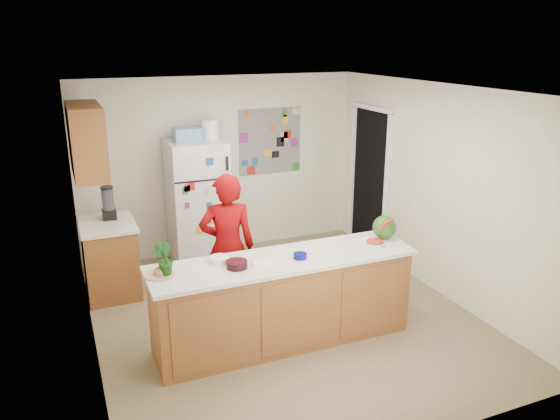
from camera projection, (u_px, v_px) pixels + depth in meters
name	position (u px, v px, depth m)	size (l,w,h in m)	color
floor	(283.00, 316.00, 6.15)	(4.00, 4.50, 0.02)	brown
wall_back	(221.00, 165.00, 7.76)	(4.00, 0.02, 2.50)	beige
wall_left	(82.00, 235.00, 5.03)	(0.02, 4.50, 2.50)	beige
wall_right	(437.00, 190.00, 6.51)	(0.02, 4.50, 2.50)	beige
ceiling	(283.00, 88.00, 5.39)	(4.00, 4.50, 0.02)	white
doorway	(370.00, 181.00, 7.85)	(0.03, 0.85, 2.04)	black
peninsula_base	(284.00, 302.00, 5.50)	(2.60, 0.62, 0.88)	brown
peninsula_top	(284.00, 260.00, 5.36)	(2.68, 0.70, 0.04)	silver
side_counter_base	(110.00, 260.00, 6.58)	(0.60, 0.80, 0.86)	brown
side_counter_top	(107.00, 224.00, 6.45)	(0.64, 0.84, 0.04)	silver
upper_cabinets	(86.00, 140.00, 6.05)	(0.35, 1.00, 0.80)	brown
refrigerator	(198.00, 203.00, 7.38)	(0.75, 0.70, 1.70)	silver
fridge_top_bin	(187.00, 134.00, 7.06)	(0.35, 0.28, 0.18)	#5999B2
photo_collage	(270.00, 141.00, 7.92)	(0.95, 0.01, 0.95)	slate
person	(228.00, 247.00, 5.89)	(0.60, 0.39, 1.65)	#750406
blender_appliance	(108.00, 204.00, 6.52)	(0.14, 0.14, 0.38)	black
cutting_board	(380.00, 240.00, 5.82)	(0.39, 0.29, 0.01)	white
watermelon	(385.00, 227.00, 5.82)	(0.25, 0.25, 0.25)	#244F0E
watermelon_slice	(375.00, 241.00, 5.73)	(0.17, 0.17, 0.02)	#DA224F
cherry_bowl	(237.00, 264.00, 5.13)	(0.20, 0.20, 0.07)	black
white_bowl	(220.00, 260.00, 5.25)	(0.19, 0.19, 0.06)	silver
cobalt_bowl	(300.00, 256.00, 5.35)	(0.14, 0.14, 0.05)	#04095D
plate	(160.00, 275.00, 4.97)	(0.28, 0.28, 0.02)	beige
paper_towel	(262.00, 264.00, 5.21)	(0.18, 0.16, 0.02)	white
keys	(382.00, 247.00, 5.64)	(0.08, 0.04, 0.01)	gray
potted_plant	(164.00, 260.00, 4.93)	(0.17, 0.14, 0.31)	#0B3C0E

